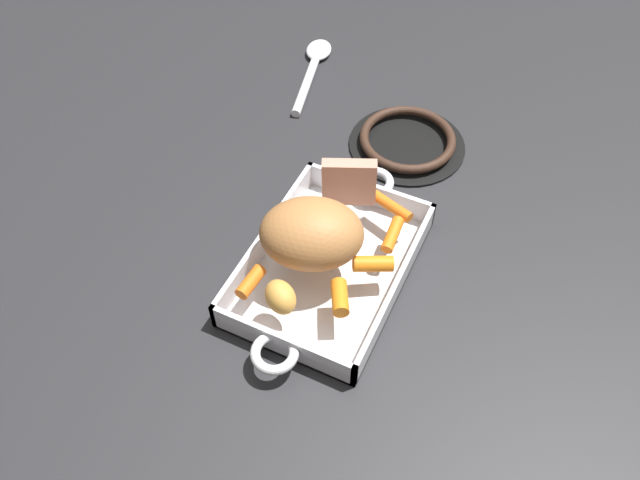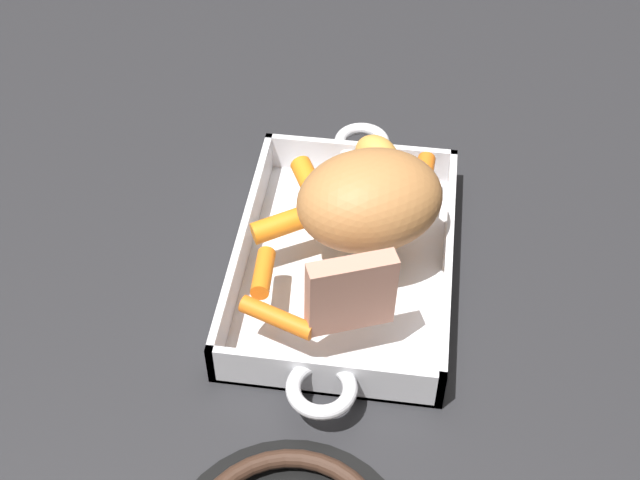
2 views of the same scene
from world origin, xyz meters
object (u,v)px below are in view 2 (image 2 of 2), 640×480
object	(u,v)px
baby_carrot_southeast	(279,226)
roast_slice_thick	(351,294)
baby_carrot_center_left	(308,180)
baby_carrot_northwest	(277,318)
baby_carrot_northeast	(424,174)
baby_carrot_center_right	(263,273)
pork_roast	(370,200)
potato_corner	(377,155)
roasting_dish	(344,262)

from	to	relation	value
baby_carrot_southeast	roast_slice_thick	bearing A→B (deg)	39.14
baby_carrot_center_left	baby_carrot_northwest	xyz separation A→B (m)	(0.18, -0.00, -0.00)
baby_carrot_northeast	baby_carrot_center_right	bearing A→B (deg)	-41.80
pork_roast	baby_carrot_northwest	size ratio (longest dim) A/B	2.01
baby_carrot_northeast	baby_carrot_southeast	size ratio (longest dim) A/B	0.90
roast_slice_thick	potato_corner	world-z (taller)	roast_slice_thick
pork_roast	baby_carrot_center_left	world-z (taller)	pork_roast
potato_corner	roasting_dish	bearing A→B (deg)	-10.85
baby_carrot_northeast	baby_carrot_northwest	bearing A→B (deg)	-29.78
baby_carrot_center_left	baby_carrot_northwest	size ratio (longest dim) A/B	0.72
roast_slice_thick	potato_corner	size ratio (longest dim) A/B	1.55
roasting_dish	baby_carrot_southeast	bearing A→B (deg)	-88.78
baby_carrot_center_left	baby_carrot_northeast	bearing A→B (deg)	103.14
roasting_dish	baby_carrot_northwest	distance (m)	0.13
roasting_dish	baby_carrot_southeast	size ratio (longest dim) A/B	7.25
roasting_dish	roast_slice_thick	size ratio (longest dim) A/B	5.04
baby_carrot_center_right	baby_carrot_northeast	bearing A→B (deg)	138.20
roast_slice_thick	baby_carrot_northeast	xyz separation A→B (m)	(-0.20, 0.06, -0.03)
baby_carrot_southeast	potato_corner	size ratio (longest dim) A/B	1.08
roasting_dish	potato_corner	distance (m)	0.12
baby_carrot_center_left	baby_carrot_northwest	distance (m)	0.18
roast_slice_thick	roasting_dish	bearing A→B (deg)	-170.75
roasting_dish	pork_roast	xyz separation A→B (m)	(-0.01, 0.02, 0.08)
baby_carrot_northwest	potato_corner	size ratio (longest dim) A/B	1.40
baby_carrot_center_right	potato_corner	world-z (taller)	potato_corner
pork_roast	baby_carrot_northeast	xyz separation A→B (m)	(-0.08, 0.05, -0.04)
roasting_dish	baby_carrot_center_right	distance (m)	0.10
baby_carrot_southeast	baby_carrot_northeast	bearing A→B (deg)	125.69
roast_slice_thick	baby_carrot_center_left	xyz separation A→B (m)	(-0.17, -0.06, -0.03)
pork_roast	baby_carrot_center_right	distance (m)	0.12
roast_slice_thick	baby_carrot_northwest	xyz separation A→B (m)	(0.01, -0.06, -0.03)
roasting_dish	roast_slice_thick	world-z (taller)	roast_slice_thick
baby_carrot_center_left	baby_carrot_northeast	size ratio (longest dim) A/B	1.03
baby_carrot_center_left	roasting_dish	bearing A→B (deg)	33.83
baby_carrot_northeast	roast_slice_thick	bearing A→B (deg)	-15.58
baby_carrot_southeast	pork_roast	bearing A→B (deg)	99.23
roasting_dish	roast_slice_thick	xyz separation A→B (m)	(0.10, 0.02, 0.07)
roast_slice_thick	baby_carrot_center_right	xyz separation A→B (m)	(-0.04, -0.09, -0.03)
baby_carrot_northwest	roast_slice_thick	bearing A→B (deg)	99.43
baby_carrot_northeast	potato_corner	size ratio (longest dim) A/B	0.97
pork_roast	baby_carrot_center_right	size ratio (longest dim) A/B	2.55
pork_roast	baby_carrot_northeast	world-z (taller)	pork_roast
baby_carrot_northeast	baby_carrot_center_left	bearing A→B (deg)	-76.86
baby_carrot_southeast	roasting_dish	bearing A→B (deg)	91.22
roasting_dish	pork_roast	bearing A→B (deg)	120.30
roast_slice_thick	potato_corner	distance (m)	0.21
roasting_dish	roast_slice_thick	bearing A→B (deg)	9.25
baby_carrot_center_right	baby_carrot_center_left	size ratio (longest dim) A/B	1.10
roast_slice_thick	baby_carrot_center_right	bearing A→B (deg)	-114.87
roasting_dish	baby_carrot_northwest	bearing A→B (deg)	-23.08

